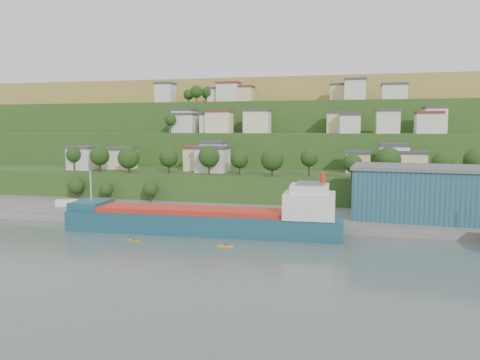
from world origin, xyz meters
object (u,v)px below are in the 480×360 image
(caravan, at_px, (67,204))
(kayak_orange, at_px, (134,240))
(cargo_ship_near, at_px, (211,222))
(warehouse, at_px, (418,192))

(caravan, height_order, kayak_orange, caravan)
(kayak_orange, bearing_deg, cargo_ship_near, 56.48)
(cargo_ship_near, distance_m, warehouse, 51.01)
(cargo_ship_near, distance_m, caravan, 48.85)
(warehouse, xyz_separation_m, kayak_orange, (-60.54, -30.41, -8.20))
(warehouse, relative_size, caravan, 5.60)
(caravan, bearing_deg, warehouse, -15.71)
(warehouse, relative_size, kayak_orange, 10.15)
(caravan, bearing_deg, kayak_orange, -56.39)
(warehouse, xyz_separation_m, caravan, (-93.64, -4.75, -5.88))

